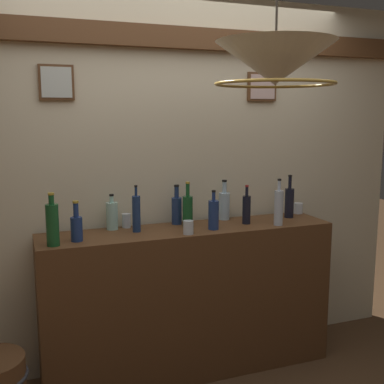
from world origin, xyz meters
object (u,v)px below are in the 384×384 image
(liquor_bottle_rye, at_px, (188,210))
(glass_tumbler_highball, at_px, (188,227))
(liquor_bottle_whiskey, at_px, (224,205))
(liquor_bottle_rum, at_px, (136,213))
(liquor_bottle_vodka, at_px, (177,209))
(liquor_bottle_port, at_px, (52,224))
(glass_tumbler_rocks, at_px, (126,221))
(pendant_lamp, at_px, (275,65))
(liquor_bottle_sherry, at_px, (112,215))
(liquor_bottle_gin, at_px, (246,209))
(liquor_bottle_brandy, at_px, (77,227))
(liquor_bottle_bourbon, at_px, (279,207))
(liquor_bottle_vermouth, at_px, (289,202))
(liquor_bottle_tequila, at_px, (214,214))
(glass_tumbler_shot, at_px, (298,208))

(liquor_bottle_rye, xyz_separation_m, glass_tumbler_highball, (-0.07, -0.20, -0.07))
(liquor_bottle_whiskey, relative_size, liquor_bottle_rum, 0.94)
(liquor_bottle_vodka, bearing_deg, liquor_bottle_port, -162.33)
(liquor_bottle_port, bearing_deg, liquor_bottle_rum, 16.13)
(glass_tumbler_rocks, xyz_separation_m, pendant_lamp, (0.61, -0.83, 0.95))
(liquor_bottle_sherry, xyz_separation_m, glass_tumbler_highball, (0.42, -0.29, -0.05))
(liquor_bottle_gin, xyz_separation_m, liquor_bottle_brandy, (-1.15, -0.05, -0.02))
(liquor_bottle_whiskey, bearing_deg, liquor_bottle_sherry, -178.91)
(liquor_bottle_rum, bearing_deg, glass_tumbler_highball, -30.76)
(liquor_bottle_brandy, relative_size, liquor_bottle_bourbon, 0.76)
(liquor_bottle_sherry, distance_m, glass_tumbler_rocks, 0.11)
(liquor_bottle_vodka, distance_m, liquor_bottle_port, 0.88)
(liquor_bottle_gin, relative_size, liquor_bottle_rye, 0.89)
(liquor_bottle_vodka, relative_size, liquor_bottle_rye, 0.90)
(liquor_bottle_whiskey, xyz_separation_m, liquor_bottle_vermouth, (0.47, -0.11, 0.01))
(glass_tumbler_rocks, height_order, glass_tumbler_highball, glass_tumbler_rocks)
(liquor_bottle_brandy, distance_m, pendant_lamp, 1.45)
(liquor_bottle_rum, relative_size, liquor_bottle_bourbon, 0.95)
(liquor_bottle_gin, distance_m, glass_tumbler_rocks, 0.82)
(liquor_bottle_rye, xyz_separation_m, liquor_bottle_bourbon, (0.58, -0.19, 0.01))
(liquor_bottle_tequila, bearing_deg, glass_tumbler_highball, -163.26)
(liquor_bottle_rum, xyz_separation_m, liquor_bottle_tequila, (0.49, -0.11, -0.02))
(liquor_bottle_whiskey, distance_m, liquor_bottle_tequila, 0.31)
(liquor_bottle_tequila, distance_m, liquor_bottle_vermouth, 0.67)
(liquor_bottle_rum, height_order, liquor_bottle_tequila, liquor_bottle_rum)
(liquor_bottle_vodka, bearing_deg, liquor_bottle_bourbon, -23.25)
(liquor_bottle_gin, distance_m, liquor_bottle_sherry, 0.91)
(liquor_bottle_sherry, relative_size, liquor_bottle_bourbon, 0.74)
(liquor_bottle_rum, bearing_deg, liquor_bottle_whiskey, 11.17)
(liquor_bottle_port, xyz_separation_m, liquor_bottle_rye, (0.89, 0.18, -0.02))
(liquor_bottle_sherry, distance_m, liquor_bottle_bourbon, 1.11)
(liquor_bottle_vermouth, xyz_separation_m, glass_tumbler_rocks, (-1.18, 0.11, -0.07))
(liquor_bottle_whiskey, distance_m, liquor_bottle_rye, 0.33)
(liquor_bottle_vodka, xyz_separation_m, glass_tumbler_rocks, (-0.35, 0.02, -0.06))
(liquor_bottle_gin, bearing_deg, liquor_bottle_vermouth, 10.08)
(glass_tumbler_shot, bearing_deg, glass_tumbler_highball, -163.44)
(glass_tumbler_rocks, bearing_deg, liquor_bottle_rum, -74.91)
(liquor_bottle_brandy, relative_size, liquor_bottle_rye, 0.81)
(liquor_bottle_brandy, xyz_separation_m, liquor_bottle_bourbon, (1.33, -0.06, 0.04))
(liquor_bottle_whiskey, bearing_deg, liquor_bottle_bourbon, -47.13)
(liquor_bottle_tequila, bearing_deg, pendant_lamp, -81.50)
(liquor_bottle_tequila, bearing_deg, liquor_bottle_vermouth, 11.79)
(liquor_bottle_rum, height_order, glass_tumbler_shot, liquor_bottle_rum)
(liquor_bottle_bourbon, xyz_separation_m, pendant_lamp, (-0.37, -0.54, 0.87))
(liquor_bottle_bourbon, relative_size, glass_tumbler_shot, 4.04)
(liquor_bottle_rye, relative_size, pendant_lamp, 0.48)
(glass_tumbler_highball, relative_size, pendant_lamp, 0.14)
(liquor_bottle_vodka, relative_size, liquor_bottle_vermouth, 0.87)
(liquor_bottle_rum, distance_m, pendant_lamp, 1.26)
(liquor_bottle_gin, distance_m, glass_tumbler_highball, 0.49)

